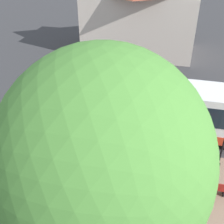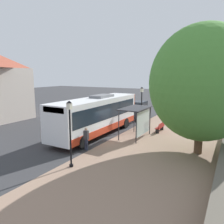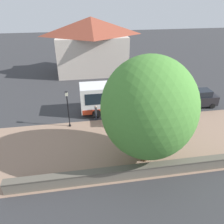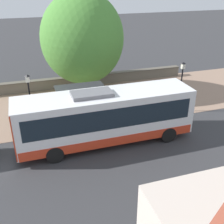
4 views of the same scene
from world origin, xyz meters
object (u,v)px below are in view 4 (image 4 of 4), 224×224
Objects in this scene: bus_shelter at (80,92)px; shade_tree at (82,39)px; street_lamp_near at (181,83)px; pedestrian at (151,110)px; street_lamp_far at (30,100)px; bus at (105,116)px; bench at (40,112)px.

bus_shelter is 5.98m from shade_tree.
shade_tree is (-6.14, -6.04, 2.45)m from street_lamp_near.
street_lamp_near reaches higher than pedestrian.
shade_tree reaches higher than pedestrian.
shade_tree is at bearing 141.69° from street_lamp_far.
bus is at bearing -4.26° from shade_tree.
street_lamp_near is at bearing 78.07° from bench.
bus is at bearing 37.59° from bench.
shade_tree is (-7.08, -3.24, 3.83)m from pedestrian.
bus is 6.50× the size of pedestrian.
pedestrian is 8.14m from bench.
bus is 4.28m from pedestrian.
street_lamp_far reaches higher than bus_shelter.
shade_tree reaches higher than bus.
bus is 2.61× the size of street_lamp_far.
street_lamp_far reaches higher than bus.
street_lamp_near is (-0.94, 2.79, 1.38)m from pedestrian.
bus is 6.08m from bench.
pedestrian is 8.28m from street_lamp_far.
street_lamp_near reaches higher than bus.
pedestrian is 0.96× the size of bench.
bus_shelter is 3.50m from bench.
bus is 4.94m from street_lamp_far.
bus_shelter is 0.83× the size of street_lamp_far.
pedestrian is at bearing -71.44° from street_lamp_near.
bus_shelter reaches higher than pedestrian.
street_lamp_far is (0.00, -10.89, 0.11)m from street_lamp_near.
pedestrian is 3.25m from street_lamp_near.
pedestrian is at bearing 112.15° from bus.
pedestrian is at bearing 67.77° from bus_shelter.
bus is 2.74× the size of street_lamp_near.
bus_shelter reaches higher than bench.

